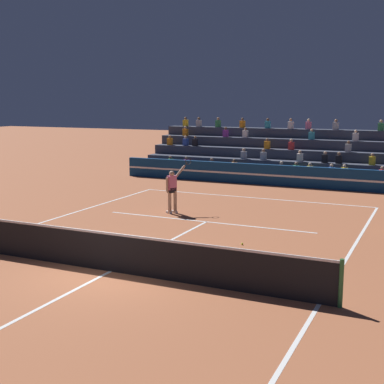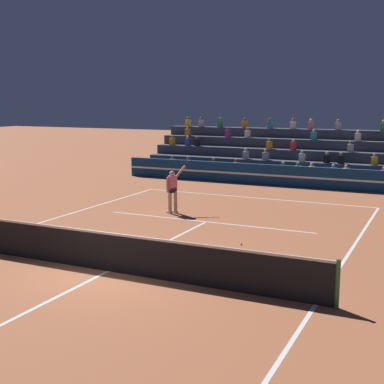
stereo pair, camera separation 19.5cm
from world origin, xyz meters
name	(u,v)px [view 2 (the right image)]	position (x,y,z in m)	size (l,w,h in m)	color
ground_plane	(109,271)	(0.00, 0.00, 0.00)	(120.00, 120.00, 0.00)	#AD603D
court_lines	(109,271)	(0.00, 0.00, 0.00)	(11.10, 23.90, 0.01)	white
tennis_net	(108,251)	(0.00, 0.00, 0.54)	(12.00, 0.10, 1.10)	#2D6B38
sponsor_banner_wall	(278,175)	(0.00, 15.84, 0.55)	(18.00, 0.26, 1.10)	navy
bleacher_stand	(297,159)	(0.00, 19.64, 1.02)	(17.59, 4.75, 3.38)	#383D4C
tennis_player	(173,189)	(-1.85, 7.30, 0.98)	(0.68, 1.28, 2.26)	tan
tennis_ball	(241,244)	(2.29, 3.95, 0.03)	(0.07, 0.07, 0.07)	#C6DB33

